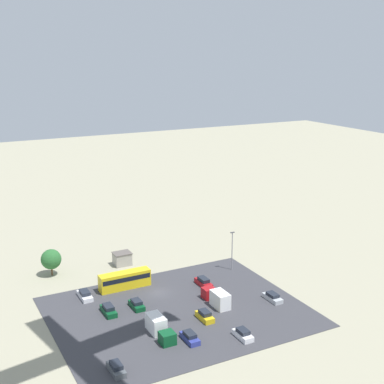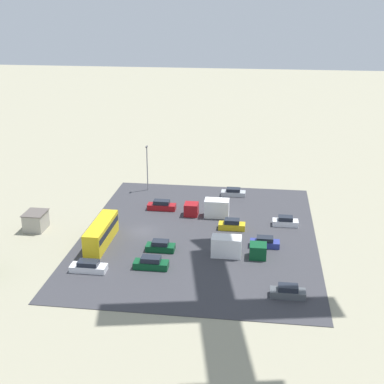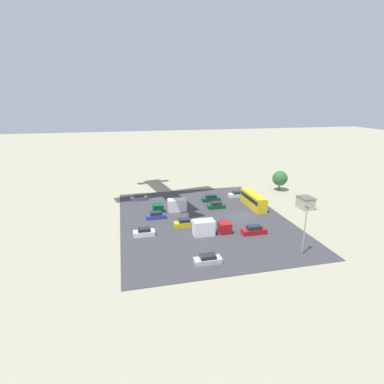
{
  "view_description": "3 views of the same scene",
  "coord_description": "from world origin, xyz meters",
  "px_view_note": "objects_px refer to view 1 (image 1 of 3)",
  "views": [
    {
      "loc": [
        38.25,
        87.13,
        45.1
      ],
      "look_at": [
        3.69,
        21.17,
        25.56
      ],
      "focal_mm": 50.0,
      "sensor_mm": 36.0,
      "label": 1
    },
    {
      "loc": [
        73.36,
        17.5,
        34.08
      ],
      "look_at": [
        -5.9,
        6.96,
        4.74
      ],
      "focal_mm": 50.0,
      "sensor_mm": 36.0,
      "label": 2
    },
    {
      "loc": [
        -57.76,
        24.93,
        24.56
      ],
      "look_at": [
        1.41,
        11.01,
        5.94
      ],
      "focal_mm": 28.0,
      "sensor_mm": 36.0,
      "label": 3
    }
  ],
  "objects_px": {
    "parked_car_1": "(116,368)",
    "parked_car_4": "(85,295)",
    "parked_car_2": "(137,305)",
    "parked_truck_0": "(217,298)",
    "parked_car_7": "(190,337)",
    "parked_car_3": "(205,316)",
    "parked_car_5": "(204,282)",
    "shed_building": "(122,259)",
    "bus": "(125,280)",
    "parked_truck_1": "(159,328)",
    "parked_car_0": "(108,310)",
    "parked_car_6": "(243,334)",
    "parked_car_8": "(273,297)"
  },
  "relations": [
    {
      "from": "parked_car_1",
      "to": "parked_car_4",
      "type": "distance_m",
      "value": 25.94
    },
    {
      "from": "parked_car_0",
      "to": "shed_building",
      "type": "bearing_deg",
      "value": 63.38
    },
    {
      "from": "parked_car_1",
      "to": "parked_car_5",
      "type": "relative_size",
      "value": 0.89
    },
    {
      "from": "bus",
      "to": "parked_truck_0",
      "type": "xyz_separation_m",
      "value": [
        -12.46,
        14.56,
        -0.46
      ]
    },
    {
      "from": "parked_car_2",
      "to": "parked_truck_0",
      "type": "distance_m",
      "value": 14.71
    },
    {
      "from": "parked_truck_0",
      "to": "parked_truck_1",
      "type": "bearing_deg",
      "value": -160.21
    },
    {
      "from": "parked_car_0",
      "to": "parked_truck_0",
      "type": "height_order",
      "value": "parked_truck_0"
    },
    {
      "from": "parked_car_1",
      "to": "parked_car_7",
      "type": "xyz_separation_m",
      "value": [
        -13.48,
        -2.82,
        -0.01
      ]
    },
    {
      "from": "parked_car_3",
      "to": "parked_car_6",
      "type": "distance_m",
      "value": 8.65
    },
    {
      "from": "shed_building",
      "to": "parked_car_0",
      "type": "relative_size",
      "value": 0.83
    },
    {
      "from": "parked_car_6",
      "to": "parked_car_1",
      "type": "bearing_deg",
      "value": -0.98
    },
    {
      "from": "parked_car_7",
      "to": "parked_truck_0",
      "type": "xyz_separation_m",
      "value": [
        -10.31,
        -9.06,
        0.71
      ]
    },
    {
      "from": "parked_car_1",
      "to": "parked_car_7",
      "type": "height_order",
      "value": "parked_car_1"
    },
    {
      "from": "parked_car_1",
      "to": "parked_car_7",
      "type": "relative_size",
      "value": 1.0
    },
    {
      "from": "shed_building",
      "to": "parked_car_8",
      "type": "bearing_deg",
      "value": 122.54
    },
    {
      "from": "parked_car_3",
      "to": "parked_truck_1",
      "type": "distance_m",
      "value": 9.21
    },
    {
      "from": "parked_car_1",
      "to": "parked_car_2",
      "type": "xyz_separation_m",
      "value": [
        -10.22,
        -17.51,
        -0.0
      ]
    },
    {
      "from": "parked_car_0",
      "to": "parked_car_5",
      "type": "xyz_separation_m",
      "value": [
        -20.63,
        -2.44,
        0.01
      ]
    },
    {
      "from": "parked_car_7",
      "to": "parked_truck_0",
      "type": "relative_size",
      "value": 0.58
    },
    {
      "from": "parked_truck_0",
      "to": "parked_truck_1",
      "type": "relative_size",
      "value": 0.96
    },
    {
      "from": "bus",
      "to": "parked_car_6",
      "type": "distance_m",
      "value": 28.71
    },
    {
      "from": "parked_car_1",
      "to": "parked_car_8",
      "type": "xyz_separation_m",
      "value": [
        -33.93,
        -8.58,
        -0.05
      ]
    },
    {
      "from": "bus",
      "to": "parked_car_4",
      "type": "relative_size",
      "value": 2.13
    },
    {
      "from": "parked_car_5",
      "to": "bus",
      "type": "bearing_deg",
      "value": -23.6
    },
    {
      "from": "parked_car_2",
      "to": "parked_car_5",
      "type": "relative_size",
      "value": 0.86
    },
    {
      "from": "parked_truck_0",
      "to": "parked_car_2",
      "type": "bearing_deg",
      "value": 157.49
    },
    {
      "from": "parked_car_2",
      "to": "parked_truck_1",
      "type": "distance_m",
      "value": 10.64
    },
    {
      "from": "parked_car_6",
      "to": "parked_truck_1",
      "type": "height_order",
      "value": "parked_truck_1"
    },
    {
      "from": "parked_car_0",
      "to": "parked_car_2",
      "type": "relative_size",
      "value": 1.13
    },
    {
      "from": "bus",
      "to": "parked_car_6",
      "type": "relative_size",
      "value": 2.54
    },
    {
      "from": "parked_car_0",
      "to": "parked_car_1",
      "type": "bearing_deg",
      "value": -105.59
    },
    {
      "from": "shed_building",
      "to": "parked_car_3",
      "type": "xyz_separation_m",
      "value": [
        -3.93,
        30.13,
        -0.66
      ]
    },
    {
      "from": "parked_car_8",
      "to": "parked_car_0",
      "type": "bearing_deg",
      "value": -17.62
    },
    {
      "from": "parked_car_1",
      "to": "bus",
      "type": "bearing_deg",
      "value": -113.21
    },
    {
      "from": "shed_building",
      "to": "parked_car_1",
      "type": "height_order",
      "value": "shed_building"
    },
    {
      "from": "parked_car_6",
      "to": "parked_car_7",
      "type": "bearing_deg",
      "value": -21.54
    },
    {
      "from": "parked_car_2",
      "to": "parked_car_4",
      "type": "relative_size",
      "value": 0.85
    },
    {
      "from": "parked_truck_1",
      "to": "parked_car_5",
      "type": "bearing_deg",
      "value": -139.61
    },
    {
      "from": "bus",
      "to": "parked_car_0",
      "type": "distance_m",
      "value": 10.82
    },
    {
      "from": "parked_car_2",
      "to": "parked_car_7",
      "type": "relative_size",
      "value": 0.96
    },
    {
      "from": "parked_car_3",
      "to": "parked_car_5",
      "type": "relative_size",
      "value": 0.86
    },
    {
      "from": "bus",
      "to": "parked_truck_1",
      "type": "bearing_deg",
      "value": -4.14
    },
    {
      "from": "parked_car_2",
      "to": "parked_car_5",
      "type": "xyz_separation_m",
      "value": [
        -15.37,
        -2.71,
        0.05
      ]
    },
    {
      "from": "parked_car_7",
      "to": "parked_truck_0",
      "type": "distance_m",
      "value": 13.75
    },
    {
      "from": "parked_car_0",
      "to": "parked_car_2",
      "type": "distance_m",
      "value": 5.27
    },
    {
      "from": "shed_building",
      "to": "bus",
      "type": "bearing_deg",
      "value": 71.94
    },
    {
      "from": "parked_truck_1",
      "to": "parked_car_6",
      "type": "bearing_deg",
      "value": 148.03
    },
    {
      "from": "parked_car_2",
      "to": "shed_building",
      "type": "bearing_deg",
      "value": -103.43
    },
    {
      "from": "shed_building",
      "to": "parked_car_5",
      "type": "relative_size",
      "value": 0.81
    },
    {
      "from": "bus",
      "to": "parked_car_7",
      "type": "bearing_deg",
      "value": 5.19
    }
  ]
}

